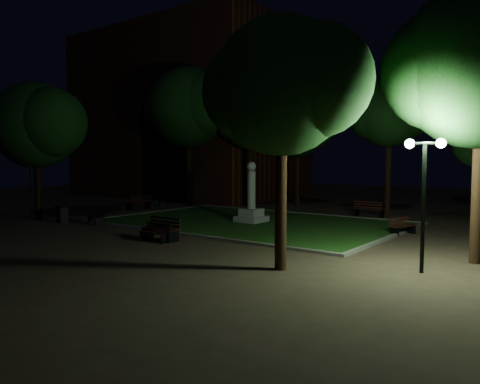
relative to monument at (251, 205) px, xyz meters
The scene contains 22 objects.
ground 2.22m from the monument, 90.00° to the right, with size 80.00×80.00×0.00m, color #4A3829.
lawn 0.92m from the monument, ahead, with size 15.00×10.00×0.08m, color #245118.
lawn_kerb 0.90m from the monument, ahead, with size 15.40×10.40×0.12m.
monument is the anchor object (origin of this frame).
building_main 20.77m from the monument, 143.38° to the left, with size 20.00×12.00×15.00m.
tree_west 12.90m from the monument, 150.70° to the right, with size 5.97×4.87×7.76m.
tree_north_wl 9.56m from the monument, 125.65° to the left, with size 5.22×4.26×8.31m.
tree_north_er 11.01m from the monument, 62.78° to the left, with size 5.20×4.24×8.39m.
tree_se 11.55m from the monument, 49.12° to the right, with size 5.19×4.24×7.75m.
tree_nw 12.48m from the monument, 150.59° to the left, with size 7.27×5.93×10.20m.
tree_far_north 11.01m from the monument, 105.38° to the left, with size 5.01×4.09×7.64m.
lamppost_sw 12.40m from the monument, 147.90° to the right, with size 1.18×0.28×4.15m.
lamppost_se 12.10m from the monument, 28.94° to the right, with size 1.18×0.28×4.03m.
lamppost_nw 15.45m from the monument, 143.50° to the left, with size 1.18×0.28×4.63m.
bench_near_left 6.56m from the monument, 89.95° to the right, with size 1.76×0.62×0.96m.
bench_near_right 6.94m from the monument, 89.59° to the right, with size 1.40×0.52×0.76m.
bench_west_near 8.17m from the monument, 140.72° to the right, with size 1.53×0.91×0.79m.
bench_left_side 10.12m from the monument, behind, with size 0.72×1.79×0.96m.
bench_right_side 7.75m from the monument, ahead, with size 0.90×1.47×0.76m.
bench_far_side 7.57m from the monument, 58.06° to the left, with size 1.75×0.67×0.95m.
trash_bin 10.21m from the monument, 144.14° to the right, with size 0.54×0.54×0.89m.
bicycle 10.86m from the monument, 162.24° to the left, with size 0.53×1.53×0.80m, color black.
Camera 1 is at (14.44, -18.19, 3.44)m, focal length 35.00 mm.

